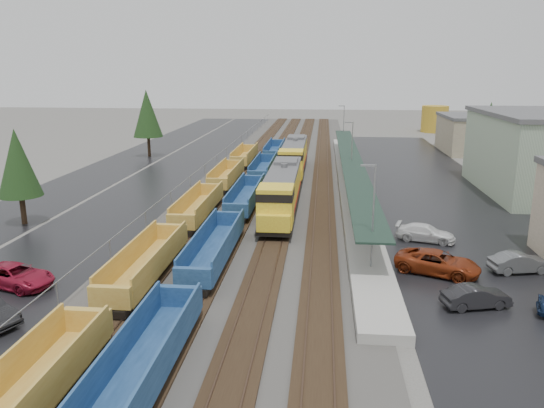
# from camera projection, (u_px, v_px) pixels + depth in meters

# --- Properties ---
(ballast_strip) EXTENTS (20.00, 160.00, 0.08)m
(ballast_strip) POSITION_uv_depth(u_px,v_px,m) (281.00, 169.00, 76.98)
(ballast_strip) COLOR #302D2B
(ballast_strip) RESTS_ON ground
(trackbed) EXTENTS (14.60, 160.00, 0.22)m
(trackbed) POSITION_uv_depth(u_px,v_px,m) (281.00, 169.00, 76.95)
(trackbed) COLOR black
(trackbed) RESTS_ON ground
(west_parking_lot) EXTENTS (10.00, 160.00, 0.02)m
(west_parking_lot) POSITION_uv_depth(u_px,v_px,m) (181.00, 168.00, 78.39)
(west_parking_lot) COLOR black
(west_parking_lot) RESTS_ON ground
(west_road) EXTENTS (9.00, 160.00, 0.02)m
(west_road) POSITION_uv_depth(u_px,v_px,m) (115.00, 167.00, 79.32)
(west_road) COLOR black
(west_road) RESTS_ON ground
(east_commuter_lot) EXTENTS (16.00, 100.00, 0.02)m
(east_commuter_lot) POSITION_uv_depth(u_px,v_px,m) (428.00, 187.00, 65.56)
(east_commuter_lot) COLOR black
(east_commuter_lot) RESTS_ON ground
(station_platform) EXTENTS (3.00, 80.00, 8.00)m
(station_platform) POSITION_uv_depth(u_px,v_px,m) (351.00, 180.00, 66.28)
(station_platform) COLOR #9E9B93
(station_platform) RESTS_ON ground
(chainlink_fence) EXTENTS (0.08, 160.04, 2.02)m
(chainlink_fence) POSITION_uv_depth(u_px,v_px,m) (215.00, 160.00, 75.97)
(chainlink_fence) COLOR gray
(chainlink_fence) RESTS_ON ground
(distant_hills) EXTENTS (301.00, 140.00, 25.20)m
(distant_hills) POSITION_uv_depth(u_px,v_px,m) (419.00, 105.00, 218.13)
(distant_hills) COLOR #53644E
(distant_hills) RESTS_ON ground
(tree_west_near) EXTENTS (3.96, 3.96, 9.00)m
(tree_west_near) POSITION_uv_depth(u_px,v_px,m) (18.00, 163.00, 48.67)
(tree_west_near) COLOR #332316
(tree_west_near) RESTS_ON ground
(tree_west_far) EXTENTS (4.84, 4.84, 11.00)m
(tree_west_far) POSITION_uv_depth(u_px,v_px,m) (147.00, 113.00, 87.03)
(tree_west_far) COLOR #332316
(tree_west_far) RESTS_ON ground
(tree_east) EXTENTS (4.40, 4.40, 10.00)m
(tree_east) POSITION_uv_depth(u_px,v_px,m) (489.00, 129.00, 70.84)
(tree_east) COLOR #332316
(tree_east) RESTS_ON ground
(locomotive_lead) EXTENTS (3.07, 20.22, 4.58)m
(locomotive_lead) POSITION_uv_depth(u_px,v_px,m) (282.00, 191.00, 52.59)
(locomotive_lead) COLOR black
(locomotive_lead) RESTS_ON ground
(locomotive_trail) EXTENTS (3.07, 20.22, 4.58)m
(locomotive_trail) POSITION_uv_depth(u_px,v_px,m) (294.00, 157.00, 72.85)
(locomotive_trail) COLOR black
(locomotive_trail) RESTS_ON ground
(well_string_yellow) EXTENTS (2.54, 90.88, 2.25)m
(well_string_yellow) POSITION_uv_depth(u_px,v_px,m) (177.00, 231.00, 43.99)
(well_string_yellow) COLOR #BB8B33
(well_string_yellow) RESTS_ON ground
(well_string_blue) EXTENTS (2.49, 96.33, 2.21)m
(well_string_blue) POSITION_uv_depth(u_px,v_px,m) (233.00, 218.00, 47.76)
(well_string_blue) COLOR navy
(well_string_blue) RESTS_ON ground
(storage_tank) EXTENTS (6.04, 6.04, 6.04)m
(storage_tank) POSITION_uv_depth(u_px,v_px,m) (435.00, 119.00, 122.43)
(storage_tank) COLOR #B48C24
(storage_tank) RESTS_ON ground
(parked_car_west_c) EXTENTS (4.00, 5.96, 1.52)m
(parked_car_west_c) POSITION_uv_depth(u_px,v_px,m) (16.00, 276.00, 35.44)
(parked_car_west_c) COLOR maroon
(parked_car_west_c) RESTS_ON ground
(parked_car_east_a) EXTENTS (2.47, 4.38, 1.37)m
(parked_car_east_a) POSITION_uv_depth(u_px,v_px,m) (476.00, 297.00, 32.33)
(parked_car_east_a) COLOR black
(parked_car_east_a) RESTS_ON ground
(parked_car_east_b) EXTENTS (4.86, 6.48, 1.64)m
(parked_car_east_b) POSITION_uv_depth(u_px,v_px,m) (438.00, 263.00, 37.69)
(parked_car_east_b) COLOR maroon
(parked_car_east_b) RESTS_ON ground
(parked_car_east_c) EXTENTS (3.31, 5.26, 1.42)m
(parked_car_east_c) POSITION_uv_depth(u_px,v_px,m) (425.00, 233.00, 44.86)
(parked_car_east_c) COLOR silver
(parked_car_east_c) RESTS_ON ground
(parked_car_east_e) EXTENTS (2.43, 4.58, 1.44)m
(parked_car_east_e) POSITION_uv_depth(u_px,v_px,m) (520.00, 263.00, 37.94)
(parked_car_east_e) COLOR #525456
(parked_car_east_e) RESTS_ON ground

